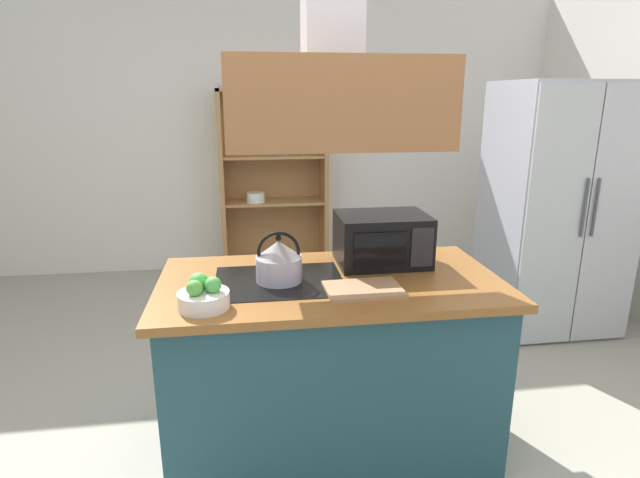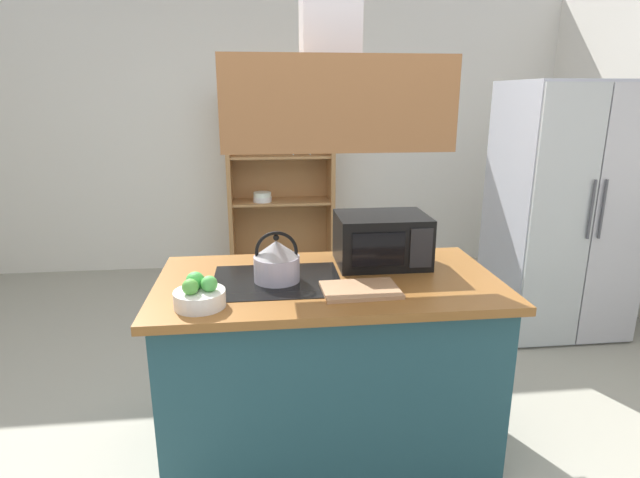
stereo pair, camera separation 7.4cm
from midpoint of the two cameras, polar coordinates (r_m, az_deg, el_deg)
The scene contains 10 objects.
ground_plane at distance 2.87m, azimuth -3.12°, elevation -21.74°, with size 7.80×7.80×0.00m, color gray.
wall_back at distance 5.29m, azimuth -5.37°, elevation 11.40°, with size 6.00×0.12×2.70m, color silver.
kitchen_island at distance 2.64m, azimuth 1.71°, elevation -13.60°, with size 1.63×0.88×0.90m.
range_hood at distance 2.30m, azimuth 2.00°, elevation 17.38°, with size 0.90×0.70×1.17m.
refrigerator at distance 4.21m, azimuth 25.80°, elevation 2.89°, with size 0.90×0.78×1.85m.
dish_cabinet at distance 5.15m, azimuth -3.99°, elevation 5.11°, with size 1.03×0.40×1.80m.
kettle at distance 2.40m, azimuth -3.96°, elevation -2.42°, with size 0.22×0.22×0.24m.
cutting_board at distance 2.30m, azimuth 5.44°, elevation -5.66°, with size 0.34×0.24×0.02m, color tan.
microwave at distance 2.66m, azimuth 7.67°, elevation -0.06°, with size 0.46×0.35×0.26m.
fruit_bowl at distance 2.18m, azimuth -12.34°, elevation -6.09°, with size 0.21×0.21×0.14m.
Camera 2 is at (-0.08, -2.28, 1.75)m, focal length 28.75 mm.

